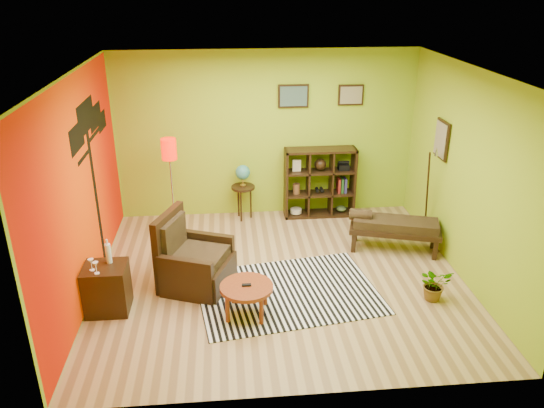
{
  "coord_description": "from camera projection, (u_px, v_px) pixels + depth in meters",
  "views": [
    {
      "loc": [
        -0.69,
        -6.3,
        3.84
      ],
      "look_at": [
        -0.09,
        0.15,
        1.05
      ],
      "focal_mm": 35.0,
      "sensor_mm": 36.0,
      "label": 1
    }
  ],
  "objects": [
    {
      "name": "floor_lamp",
      "position": [
        170.0,
        158.0,
        8.1
      ],
      "size": [
        0.24,
        0.24,
        1.59
      ],
      "color": "silver",
      "rests_on": "ground"
    },
    {
      "name": "bench",
      "position": [
        393.0,
        226.0,
        7.94
      ],
      "size": [
        1.42,
        0.84,
        0.62
      ],
      "color": "black",
      "rests_on": "ground"
    },
    {
      "name": "zebra_rug",
      "position": [
        288.0,
        292.0,
        7.0
      ],
      "size": [
        2.54,
        1.96,
        0.01
      ],
      "primitive_type": "cube",
      "rotation": [
        0.0,
        0.0,
        0.15
      ],
      "color": "white",
      "rests_on": "ground"
    },
    {
      "name": "armchair",
      "position": [
        193.0,
        264.0,
        7.06
      ],
      "size": [
        1.08,
        1.07,
        1.02
      ],
      "color": "black",
      "rests_on": "ground"
    },
    {
      "name": "ground",
      "position": [
        280.0,
        277.0,
        7.34
      ],
      "size": [
        5.0,
        5.0,
        0.0
      ],
      "primitive_type": "plane",
      "color": "tan",
      "rests_on": "ground"
    },
    {
      "name": "potted_plant",
      "position": [
        434.0,
        287.0,
        6.79
      ],
      "size": [
        0.46,
        0.5,
        0.35
      ],
      "primitive_type": "imported",
      "rotation": [
        0.0,
        0.0,
        0.14
      ],
      "color": "#26661E",
      "rests_on": "ground"
    },
    {
      "name": "side_cabinet",
      "position": [
        107.0,
        288.0,
        6.52
      ],
      "size": [
        0.52,
        0.47,
        0.93
      ],
      "color": "black",
      "rests_on": "ground"
    },
    {
      "name": "coffee_table",
      "position": [
        247.0,
        290.0,
        6.42
      ],
      "size": [
        0.65,
        0.65,
        0.42
      ],
      "color": "maroon",
      "rests_on": "ground"
    },
    {
      "name": "globe_table",
      "position": [
        243.0,
        179.0,
        8.85
      ],
      "size": [
        0.39,
        0.39,
        0.96
      ],
      "color": "black",
      "rests_on": "ground"
    },
    {
      "name": "cube_shelf",
      "position": [
        320.0,
        183.0,
        9.04
      ],
      "size": [
        1.2,
        0.35,
        1.2
      ],
      "color": "black",
      "rests_on": "ground"
    },
    {
      "name": "room_shell",
      "position": [
        273.0,
        153.0,
        6.63
      ],
      "size": [
        5.04,
        4.54,
        2.82
      ],
      "color": "#8FB21C",
      "rests_on": "ground"
    }
  ]
}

